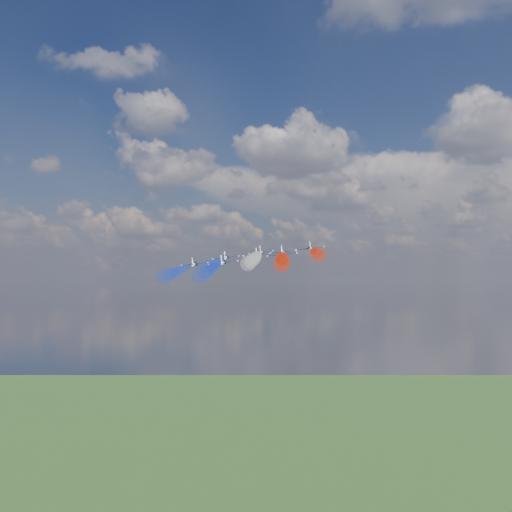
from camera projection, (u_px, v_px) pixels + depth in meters
The scene contains 16 objects.
jet_lead at pixel (261, 252), 195.45m from camera, with size 8.42×10.53×2.81m, color black, non-canonical shape.
trail_lead at pixel (258, 256), 169.96m from camera, with size 3.51×41.79×3.51m, color white, non-canonical shape.
jet_inner_left at pixel (226, 258), 184.59m from camera, with size 8.42×10.53×2.81m, color black, non-canonical shape.
trail_inner_left at pixel (217, 262), 159.09m from camera, with size 3.51×41.79×3.51m, color blue, non-canonical shape.
jet_inner_right at pixel (282, 252), 182.96m from camera, with size 8.42×10.53×2.81m, color black, non-canonical shape.
trail_inner_right at pixel (282, 256), 157.47m from camera, with size 3.51×41.79×3.51m, color red, non-canonical shape.
jet_outer_left at pixel (195, 265), 175.05m from camera, with size 8.42×10.53×2.81m, color black, non-canonical shape.
trail_outer_left at pixel (180, 270), 149.56m from camera, with size 3.51×41.79×3.51m, color blue, non-canonical shape.
jet_center_third at pixel (258, 255), 173.59m from camera, with size 8.42×10.53×2.81m, color black, non-canonical shape.
trail_center_third at pixel (253, 259), 148.10m from camera, with size 3.51×41.79×3.51m, color white, non-canonical shape.
jet_outer_right at pixel (310, 249), 174.09m from camera, with size 8.42×10.53×2.81m, color black, non-canonical shape.
trail_outer_right at pixel (314, 252), 148.60m from camera, with size 3.51×41.79×3.51m, color red, non-canonical shape.
jet_rear_left at pixel (223, 263), 163.51m from camera, with size 8.42×10.53×2.81m, color black, non-canonical shape.
trail_rear_left at pixel (212, 269), 138.01m from camera, with size 3.51×41.79×3.51m, color blue, non-canonical shape.
jet_rear_right at pixel (282, 255), 162.62m from camera, with size 8.42×10.53×2.81m, color black, non-canonical shape.
trail_rear_right at pixel (282, 259), 137.13m from camera, with size 3.51×41.79×3.51m, color red, non-canonical shape.
Camera 1 is at (88.27, -127.95, 160.56)m, focal length 41.46 mm.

